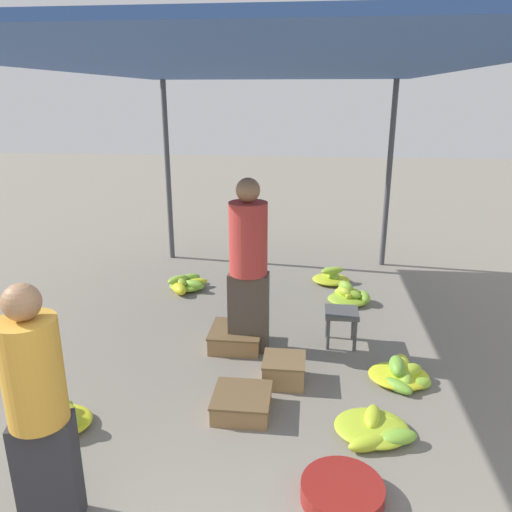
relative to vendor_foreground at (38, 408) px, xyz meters
name	(u,v)px	position (x,y,z in m)	size (l,w,h in m)	color
canopy_post_back_left	(168,173)	(-0.69, 5.18, 0.54)	(0.08, 0.08, 2.71)	#4C4C51
canopy_post_back_right	(389,177)	(2.63, 5.18, 0.54)	(0.08, 0.08, 2.71)	#4C4C51
canopy_tarp	(254,67)	(0.97, 2.32, 1.92)	(3.71, 6.12, 0.04)	#33569E
vendor_foreground	(38,408)	(0.00, 0.00, 0.00)	(0.40, 0.40, 1.57)	#2D2D33
stool	(341,317)	(1.86, 2.51, -0.51)	(0.34, 0.34, 0.38)	#4C4C4C
basin_black	(342,492)	(1.76, 0.36, -0.75)	(0.54, 0.54, 0.12)	maroon
banana_pile_left_0	(58,420)	(-0.41, 0.84, -0.73)	(0.52, 0.49, 0.24)	#C0D12A
banana_pile_left_1	(186,284)	(-0.12, 3.83, -0.73)	(0.56, 0.69, 0.19)	yellow
banana_pile_right_0	(376,429)	(2.06, 1.04, -0.76)	(0.63, 0.57, 0.15)	#7EB736
banana_pile_right_1	(401,373)	(2.37, 1.84, -0.73)	(0.57, 0.59, 0.21)	#74B337
banana_pile_right_2	(349,296)	(2.03, 3.63, -0.72)	(0.55, 0.44, 0.26)	#B8CE2B
banana_pile_right_3	(331,277)	(1.83, 4.34, -0.74)	(0.52, 0.58, 0.23)	#95C031
crate_near	(236,337)	(0.78, 2.35, -0.71)	(0.53, 0.53, 0.20)	olive
crate_mid	(242,403)	(0.99, 1.22, -0.72)	(0.47, 0.47, 0.18)	olive
crate_far	(284,370)	(1.31, 1.72, -0.69)	(0.38, 0.38, 0.23)	#9E7A4C
shopper_walking_mid	(248,264)	(0.91, 2.32, 0.10)	(0.40, 0.40, 1.77)	#4C4238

